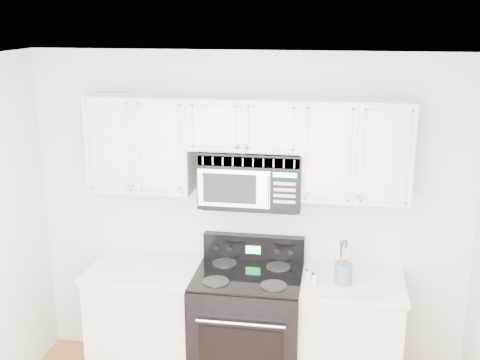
# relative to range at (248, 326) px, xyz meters

# --- Properties ---
(room) EXTENTS (3.51, 3.51, 2.61)m
(room) POSITION_rel_range_xyz_m (-0.05, -1.40, 0.82)
(room) COLOR #A15F3E
(room) RESTS_ON ground
(base_cabinet_left) EXTENTS (0.86, 0.65, 0.92)m
(base_cabinet_left) POSITION_rel_range_xyz_m (-0.85, 0.03, -0.06)
(base_cabinet_left) COLOR beige
(base_cabinet_left) RESTS_ON ground
(base_cabinet_right) EXTENTS (0.86, 0.65, 0.92)m
(base_cabinet_right) POSITION_rel_range_xyz_m (0.75, 0.03, -0.06)
(base_cabinet_right) COLOR beige
(base_cabinet_right) RESTS_ON ground
(range) EXTENTS (0.82, 0.74, 1.14)m
(range) POSITION_rel_range_xyz_m (0.00, 0.00, 0.00)
(range) COLOR black
(range) RESTS_ON ground
(upper_cabinets) EXTENTS (2.44, 0.37, 0.75)m
(upper_cabinets) POSITION_rel_range_xyz_m (-0.05, 0.18, 1.45)
(upper_cabinets) COLOR beige
(upper_cabinets) RESTS_ON ground
(microwave) EXTENTS (0.77, 0.43, 0.42)m
(microwave) POSITION_rel_range_xyz_m (-0.00, 0.15, 1.18)
(microwave) COLOR black
(microwave) RESTS_ON ground
(utensil_crock) EXTENTS (0.13, 0.13, 0.35)m
(utensil_crock) POSITION_rel_range_xyz_m (0.72, -0.02, 0.52)
(utensil_crock) COLOR slate
(utensil_crock) RESTS_ON base_cabinet_right
(shaker_salt) EXTENTS (0.04, 0.04, 0.10)m
(shaker_salt) POSITION_rel_range_xyz_m (0.46, -0.01, 0.49)
(shaker_salt) COLOR silver
(shaker_salt) RESTS_ON base_cabinet_right
(shaker_pepper) EXTENTS (0.05, 0.05, 0.11)m
(shaker_pepper) POSITION_rel_range_xyz_m (0.51, -0.09, 0.49)
(shaker_pepper) COLOR silver
(shaker_pepper) RESTS_ON base_cabinet_right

